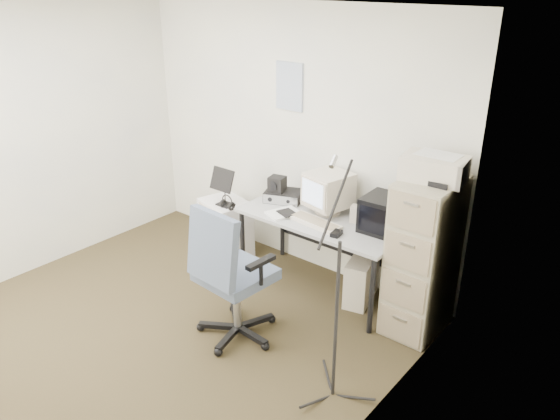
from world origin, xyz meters
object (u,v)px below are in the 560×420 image
Objects in this scene: office_chair at (236,272)px; desk at (322,254)px; filing_cabinet at (423,257)px; side_cart at (226,228)px.

desk is at bearing 86.72° from office_chair.
side_cart is at bearing -177.50° from filing_cabinet.
office_chair is (-0.12, -0.99, 0.22)m from desk.
filing_cabinet is at bearing 17.33° from side_cart.
desk is 1.29× the size of office_chair.
side_cart is (-1.15, -0.06, -0.07)m from desk.
filing_cabinet is 2.17× the size of side_cart.
side_cart is (-2.10, -0.09, -0.35)m from filing_cabinet.
desk is 1.16m from side_cart.
filing_cabinet reaches higher than office_chair.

